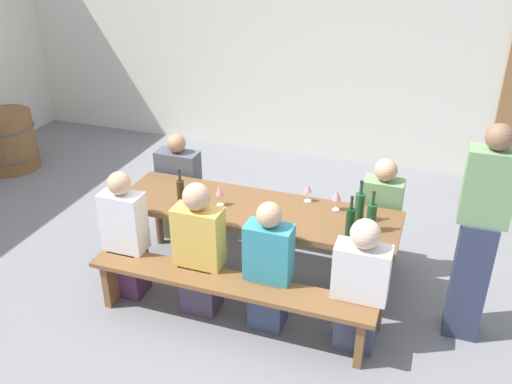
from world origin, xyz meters
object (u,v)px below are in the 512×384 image
Objects in this scene: wine_bottle_3 at (350,221)px; wine_glass_2 at (308,189)px; wine_glass_0 at (220,191)px; seated_guest_near_3 at (360,288)px; tasting_table at (256,216)px; wine_barrel at (7,141)px; seated_guest_near_0 at (126,238)px; bench_far at (278,212)px; seated_guest_near_1 at (199,252)px; standing_host at (478,239)px; wine_bottle_1 at (371,217)px; wine_bottle_0 at (181,191)px; seated_guest_near_2 at (268,269)px; seated_guest_far_1 at (380,221)px; seated_guest_far_0 at (180,190)px; wine_glass_1 at (337,196)px; wine_bottle_2 at (359,206)px; bench_near at (228,290)px.

wine_bottle_3 reaches higher than wine_glass_2.
seated_guest_near_3 is at bearing -19.28° from wine_glass_0.
wine_bottle_3 reaches higher than tasting_table.
seated_guest_near_0 is at bearing -32.24° from wine_barrel.
bench_far is at bearing 66.70° from wine_glass_0.
seated_guest_near_1 is 2.10m from standing_host.
wine_bottle_1 is at bearing -70.62° from seated_guest_near_1.
wine_glass_0 is 0.18× the size of seated_guest_near_3.
wine_bottle_0 is 1.05m from seated_guest_near_2.
seated_guest_far_0 is at bearing -90.00° from seated_guest_far_1.
bench_far is 12.33× the size of wine_glass_1.
wine_bottle_0 is 0.28× the size of seated_guest_near_3.
wine_bottle_2 is at bearing 82.49° from wine_bottle_3.
wine_bottle_1 is at bearing -2.10° from seated_guest_far_1.
bench_far is 3.10× the size of wine_barrel.
wine_barrel is (-2.80, 0.76, -0.14)m from seated_guest_far_0.
bench_far is at bearing 90.00° from bench_near.
wine_glass_2 is (0.68, 0.31, -0.02)m from wine_glass_0.
seated_guest_near_1 is 3.90m from wine_barrel.
wine_glass_2 is at bearing 20.07° from wine_bottle_0.
seated_guest_near_2 is at bearing 28.39° from bench_near.
wine_bottle_3 is 0.76m from seated_guest_far_1.
wine_bottle_0 is at bearing 67.05° from seated_guest_near_2.
wine_glass_1 is 0.27m from wine_glass_2.
seated_guest_near_3 is at bearing -90.00° from seated_guest_near_0.
wine_glass_0 is at bearing -0.00° from seated_guest_near_1.
bench_far is 6.97× the size of wine_bottle_3.
seated_guest_near_0 reaches higher than wine_glass_1.
wine_bottle_0 is 0.60m from seated_guest_near_1.
wine_bottle_3 is (1.46, -0.05, 0.01)m from wine_bottle_0.
tasting_table is 0.72m from bench_near.
bench_far is at bearing -40.18° from seated_guest_near_0.
wine_glass_2 is 1.40m from standing_host.
tasting_table is at bearing 62.94° from seated_guest_near_3.
seated_guest_far_0 is at bearing 130.28° from bench_near.
wine_bottle_1 is 2.04× the size of wine_glass_2.
bench_far is 1.15m from wine_bottle_2.
seated_guest_near_3 is 5.07m from wine_barrel.
standing_host reaches higher than seated_guest_near_0.
bench_near is 2.08× the size of seated_guest_near_2.
seated_guest_near_0 is 1.02× the size of seated_guest_far_1.
tasting_table is at bearing -175.39° from wine_bottle_2.
seated_guest_far_1 is (0.98, 0.50, -0.13)m from tasting_table.
bench_near is 0.97m from wine_bottle_0.
seated_guest_near_0 is at bearing -169.22° from wine_bottle_3.
wine_barrel is at bearing 170.76° from bench_far.
wine_bottle_1 is 0.30× the size of seated_guest_near_1.
seated_guest_near_3 reaches higher than wine_glass_2.
wine_glass_2 is (-0.26, 0.07, -0.01)m from wine_glass_1.
seated_guest_far_1 is 4.82m from wine_barrel.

